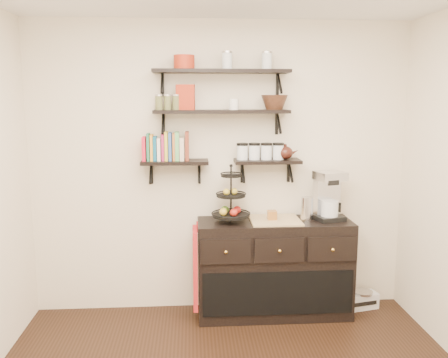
{
  "coord_description": "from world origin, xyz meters",
  "views": [
    {
      "loc": [
        -0.27,
        -2.62,
        2.01
      ],
      "look_at": [
        -0.01,
        1.15,
        1.36
      ],
      "focal_mm": 38.0,
      "sensor_mm": 36.0,
      "label": 1
    }
  ],
  "objects_px": {
    "sideboard": "(274,268)",
    "radio": "(363,300)",
    "coffee_maker": "(328,196)",
    "fruit_stand": "(231,203)"
  },
  "relations": [
    {
      "from": "sideboard",
      "to": "radio",
      "type": "distance_m",
      "value": 0.96
    },
    {
      "from": "coffee_maker",
      "to": "radio",
      "type": "bearing_deg",
      "value": -11.25
    },
    {
      "from": "radio",
      "to": "fruit_stand",
      "type": "bearing_deg",
      "value": 169.88
    },
    {
      "from": "sideboard",
      "to": "radio",
      "type": "relative_size",
      "value": 4.57
    },
    {
      "from": "sideboard",
      "to": "radio",
      "type": "xyz_separation_m",
      "value": [
        0.88,
        0.06,
        -0.37
      ]
    },
    {
      "from": "sideboard",
      "to": "fruit_stand",
      "type": "distance_m",
      "value": 0.74
    },
    {
      "from": "coffee_maker",
      "to": "sideboard",
      "type": "bearing_deg",
      "value": 167.39
    },
    {
      "from": "coffee_maker",
      "to": "radio",
      "type": "height_order",
      "value": "coffee_maker"
    },
    {
      "from": "fruit_stand",
      "to": "radio",
      "type": "distance_m",
      "value": 1.62
    },
    {
      "from": "fruit_stand",
      "to": "coffee_maker",
      "type": "xyz_separation_m",
      "value": [
        0.89,
        0.03,
        0.04
      ]
    }
  ]
}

